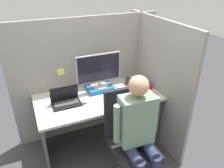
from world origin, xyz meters
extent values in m
plane|color=#3D3D42|center=(0.00, 0.00, 0.00)|extent=(12.00, 12.00, 0.00)
cube|color=gray|center=(0.00, 0.78, 0.83)|extent=(2.04, 0.04, 1.66)
cube|color=#F4EA66|center=(-0.36, 0.76, 0.99)|extent=(0.09, 0.01, 0.09)
cube|color=gray|center=(0.79, 0.30, 0.83)|extent=(0.04, 1.41, 1.66)
cube|color=beige|center=(0.00, 0.38, 0.73)|extent=(1.54, 0.76, 0.03)
cube|color=#4C4C51|center=(-0.73, 0.38, 0.36)|extent=(0.03, 0.64, 0.71)
cube|color=#4C4C51|center=(0.73, 0.38, 0.36)|extent=(0.03, 0.64, 0.71)
cube|color=#236BAD|center=(0.08, 0.55, 0.77)|extent=(0.34, 0.26, 0.06)
cylinder|color=#B2B2B7|center=(0.08, 0.55, 0.81)|extent=(0.23, 0.23, 0.01)
cylinder|color=#B2B2B7|center=(0.08, 0.55, 0.84)|extent=(0.04, 0.04, 0.06)
cube|color=#B2B2B7|center=(0.08, 0.56, 1.05)|extent=(0.58, 0.02, 0.37)
cube|color=black|center=(0.08, 0.54, 1.05)|extent=(0.56, 0.00, 0.35)
cube|color=black|center=(-0.40, 0.36, 0.75)|extent=(0.33, 0.21, 0.02)
cube|color=#424242|center=(-0.40, 0.37, 0.76)|extent=(0.28, 0.11, 0.00)
cube|color=black|center=(-0.40, 0.43, 0.86)|extent=(0.33, 0.06, 0.20)
cube|color=black|center=(-0.40, 0.43, 0.86)|extent=(0.29, 0.05, 0.18)
ellipsoid|color=gray|center=(-0.20, 0.30, 0.76)|extent=(0.07, 0.05, 0.04)
cube|color=#A31919|center=(0.71, 0.35, 0.77)|extent=(0.04, 0.15, 0.06)
cone|color=orange|center=(0.16, 0.13, 0.76)|extent=(0.05, 0.10, 0.05)
cylinder|color=green|center=(0.16, 0.19, 0.76)|extent=(0.03, 0.02, 0.03)
cube|color=black|center=(0.18, -0.23, 0.02)|extent=(0.13, 0.27, 0.04)
cylinder|color=gray|center=(0.13, -0.36, 0.22)|extent=(0.05, 0.05, 0.38)
cube|color=black|center=(0.13, -0.36, 0.45)|extent=(0.48, 0.48, 0.07)
cube|color=black|center=(0.12, -0.10, 0.78)|extent=(0.44, 0.07, 0.59)
cylinder|color=#282D4C|center=(0.05, -0.45, 0.54)|extent=(0.12, 0.29, 0.11)
cylinder|color=#282D4C|center=(0.23, -0.46, 0.54)|extent=(0.12, 0.29, 0.11)
cube|color=gray|center=(0.13, -0.36, 0.85)|extent=(0.35, 0.22, 0.52)
sphere|color=tan|center=(0.13, -0.36, 1.23)|extent=(0.19, 0.19, 0.19)
cylinder|color=gray|center=(-0.07, -0.35, 0.85)|extent=(0.07, 0.07, 0.42)
cylinder|color=gray|center=(0.34, -0.37, 0.85)|extent=(0.07, 0.07, 0.42)
cylinder|color=#232328|center=(0.50, 0.55, 0.79)|extent=(0.07, 0.07, 0.09)
camera|label=1|loc=(-0.78, -1.85, 2.15)|focal=35.00mm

